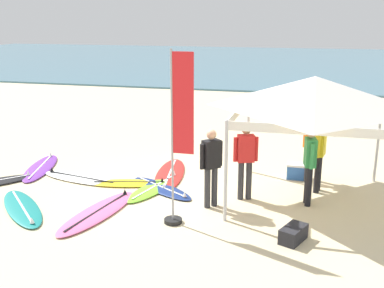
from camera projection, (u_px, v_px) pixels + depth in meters
ground_plane at (191, 190)px, 10.84m from camera, size 80.00×80.00×0.00m
sea at (283, 61)px, 41.44m from camera, size 80.00×36.00×0.10m
canopy_tent at (315, 93)px, 9.69m from camera, size 3.29×3.29×2.75m
surfboard_white at (81, 178)px, 11.54m from camera, size 2.36×1.04×0.19m
surfboard_red at (170, 174)px, 11.83m from camera, size 1.10×2.65×0.19m
surfboard_pink at (98, 212)px, 9.54m from camera, size 1.12×2.59×0.19m
surfboard_purple at (41, 168)px, 12.34m from camera, size 1.20×2.39×0.19m
surfboard_teal at (22, 208)px, 9.75m from camera, size 2.09×2.07×0.19m
surfboard_lime at (155, 187)px, 10.93m from camera, size 1.10×2.25×0.19m
surfboard_yellow at (129, 183)px, 11.20m from camera, size 2.06×0.99×0.19m
surfboard_navy at (162, 188)px, 10.86m from camera, size 1.98×1.56×0.19m
person_black at (211, 163)px, 9.65m from camera, size 0.41×0.42×1.71m
person_yellow at (320, 151)px, 10.51m from camera, size 0.28×0.54×1.71m
person_green at (310, 161)px, 9.77m from camera, size 0.28×0.54×1.71m
person_red at (246, 157)px, 10.06m from camera, size 0.52×0.33×1.71m
person_orange at (311, 142)px, 11.23m from camera, size 0.36×0.50×1.71m
banner_flag at (178, 147)px, 8.69m from camera, size 0.60×0.36×3.40m
gear_bag_near_tent at (293, 234)px, 8.35m from camera, size 0.53×0.68×0.28m
cooler_box at (297, 171)px, 11.58m from camera, size 0.50×0.36×0.39m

